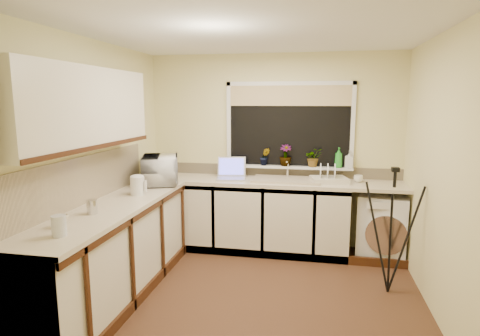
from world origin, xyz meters
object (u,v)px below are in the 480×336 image
object	(u,v)px
laptop	(231,173)
tripod	(391,231)
dish_rack	(329,180)
steel_jar	(92,207)
microwave	(160,170)
soap_bottle_clear	(349,159)
kettle	(137,186)
cup_left	(62,221)
cup_back	(358,179)
washing_machine	(382,226)
plant_d	(313,157)
glass_jug	(59,226)
plant_c	(285,155)
soap_bottle_green	(339,158)
plant_b	(265,157)

from	to	relation	value
laptop	tripod	bearing A→B (deg)	-36.72
dish_rack	steel_jar	bearing A→B (deg)	-152.52
microwave	soap_bottle_clear	size ratio (longest dim) A/B	2.74
kettle	soap_bottle_clear	bearing A→B (deg)	29.56
dish_rack	tripod	world-z (taller)	tripod
tripod	cup_left	bearing A→B (deg)	-172.29
cup_back	soap_bottle_clear	bearing A→B (deg)	127.55
soap_bottle_clear	cup_back	size ratio (longest dim) A/B	1.97
washing_machine	microwave	size ratio (longest dim) A/B	1.32
kettle	microwave	bearing A→B (deg)	89.15
cup_back	cup_left	xyz separation A→B (m)	(-2.41, -2.22, 0.00)
plant_d	cup_left	size ratio (longest dim) A/B	2.36
glass_jug	plant_c	distance (m)	2.92
tripod	soap_bottle_green	distance (m)	1.31
dish_rack	plant_c	world-z (taller)	plant_c
glass_jug	steel_jar	xyz separation A→B (m)	(-0.08, 0.56, -0.01)
dish_rack	plant_b	xyz separation A→B (m)	(-0.80, 0.20, 0.23)
laptop	dish_rack	xyz separation A→B (m)	(1.20, -0.03, -0.04)
dish_rack	cup_left	bearing A→B (deg)	-147.61
tripod	glass_jug	size ratio (longest dim) A/B	8.21
steel_jar	plant_b	bearing A→B (deg)	57.99
soap_bottle_green	steel_jar	bearing A→B (deg)	-137.37
glass_jug	dish_rack	bearing A→B (deg)	50.13
washing_machine	tripod	world-z (taller)	tripod
washing_machine	plant_d	xyz separation A→B (m)	(-0.84, 0.18, 0.78)
dish_rack	microwave	bearing A→B (deg)	179.00
laptop	microwave	xyz separation A→B (m)	(-0.75, -0.46, 0.09)
tripod	steel_jar	distance (m)	2.77
dish_rack	cup_left	xyz separation A→B (m)	(-2.07, -2.14, 0.02)
plant_b	cup_left	xyz separation A→B (m)	(-1.27, -2.34, -0.22)
washing_machine	cup_back	distance (m)	0.63
dish_rack	plant_d	distance (m)	0.37
kettle	cup_back	bearing A→B (deg)	25.84
tripod	microwave	xyz separation A→B (m)	(-2.53, 0.46, 0.44)
plant_c	kettle	bearing A→B (deg)	-138.65
dish_rack	steel_jar	world-z (taller)	steel_jar
steel_jar	plant_d	xyz separation A→B (m)	(1.84, 1.98, 0.21)
plant_c	glass_jug	bearing A→B (deg)	-118.95
tripod	cup_back	bearing A→B (deg)	85.97
laptop	tripod	size ratio (longest dim) A/B	0.32
washing_machine	cup_left	distance (m)	3.52
plant_b	soap_bottle_green	world-z (taller)	soap_bottle_green
washing_machine	steel_jar	xyz separation A→B (m)	(-2.68, -1.80, 0.57)
steel_jar	cup_back	world-z (taller)	steel_jar
cup_left	microwave	bearing A→B (deg)	86.13
plant_b	kettle	bearing A→B (deg)	-133.18
laptop	tripod	xyz separation A→B (m)	(1.78, -0.92, -0.35)
glass_jug	microwave	bearing A→B (deg)	90.02
dish_rack	cup_left	distance (m)	2.98
microwave	cup_left	xyz separation A→B (m)	(-0.12, -1.70, -0.12)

